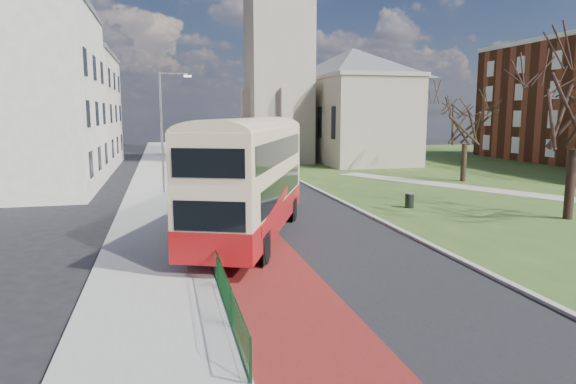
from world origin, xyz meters
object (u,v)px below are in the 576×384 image
object	(u,v)px
bus	(250,174)
winter_tree_far	(466,114)
streetlamp	(164,126)
litter_bin	(409,200)

from	to	relation	value
bus	winter_tree_far	world-z (taller)	winter_tree_far
streetlamp	winter_tree_far	bearing A→B (deg)	2.29
winter_tree_far	litter_bin	world-z (taller)	winter_tree_far
litter_bin	streetlamp	bearing A→B (deg)	147.00
streetlamp	winter_tree_far	size ratio (longest dim) A/B	1.04
winter_tree_far	litter_bin	bearing A→B (deg)	-134.70
streetlamp	litter_bin	xyz separation A→B (m)	(13.57, -8.81, -4.12)
bus	litter_bin	bearing A→B (deg)	48.13
streetlamp	bus	xyz separation A→B (m)	(3.49, -13.73, -1.72)
streetlamp	litter_bin	bearing A→B (deg)	-33.00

